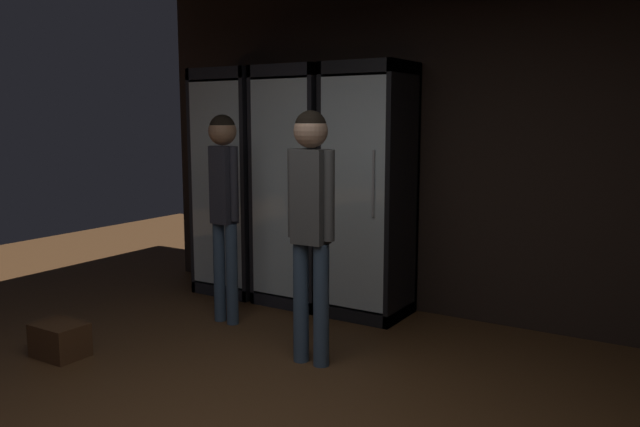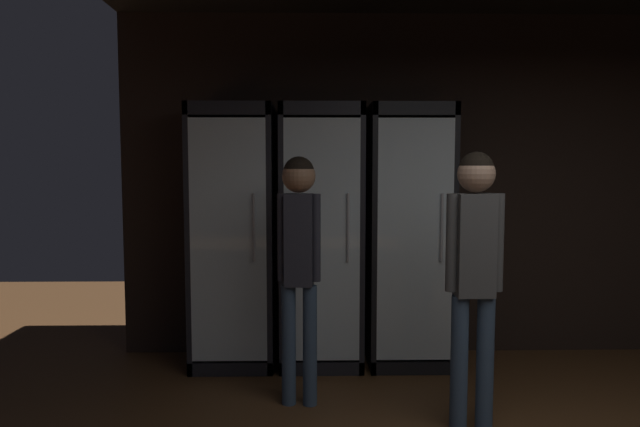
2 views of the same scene
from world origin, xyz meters
TOP-DOWN VIEW (x-y plane):
  - wall_back at (0.00, 3.03)m, footprint 6.00×0.06m
  - cooler_far_left at (-2.05, 2.75)m, footprint 0.64×0.58m
  - cooler_left at (-1.36, 2.75)m, footprint 0.64×0.58m
  - cooler_center at (-0.68, 2.74)m, footprint 0.64×0.58m
  - shopper_near at (-1.52, 1.92)m, footprint 0.28×0.22m
  - shopper_far at (-0.49, 1.55)m, footprint 0.34×0.22m
  - wine_crate_floor at (-2.00, 0.76)m, footprint 0.35×0.26m

SIDE VIEW (x-z plane):
  - wine_crate_floor at x=-2.00m, z-range 0.00..0.23m
  - cooler_far_left at x=-2.05m, z-range -0.02..2.01m
  - cooler_center at x=-0.68m, z-range -0.02..2.02m
  - cooler_left at x=-1.36m, z-range -0.02..2.02m
  - shopper_far at x=-0.49m, z-range 0.21..1.86m
  - shopper_near at x=-1.52m, z-range 0.24..1.87m
  - wall_back at x=0.00m, z-range 0.00..2.80m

